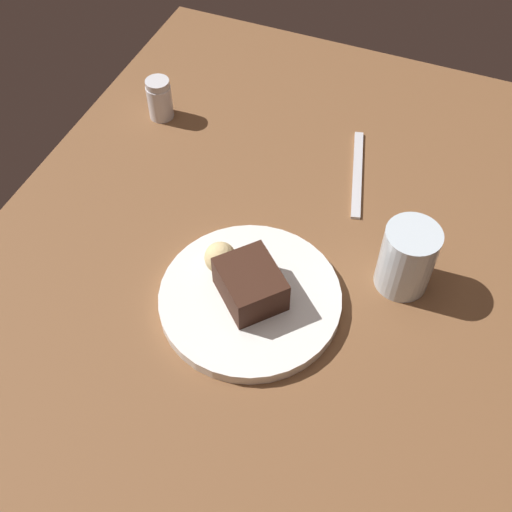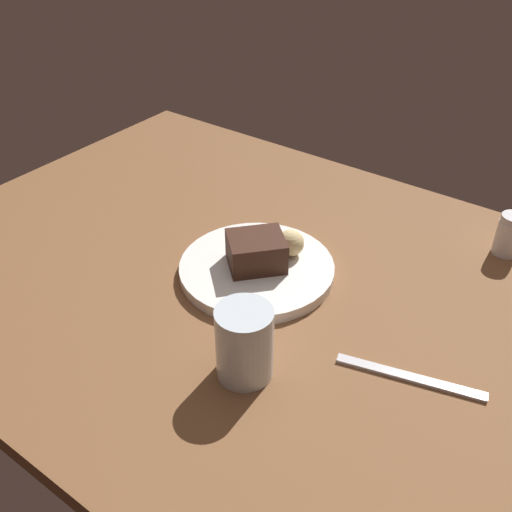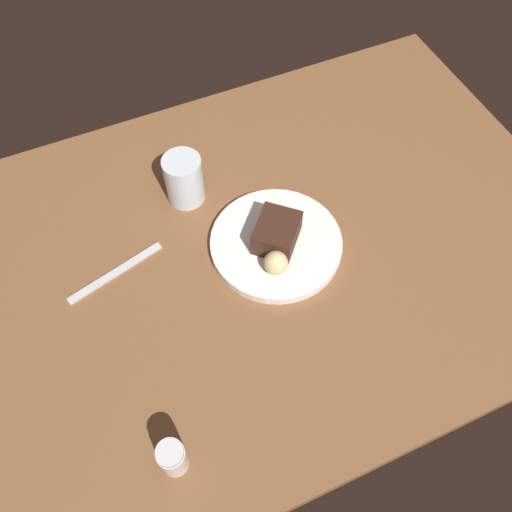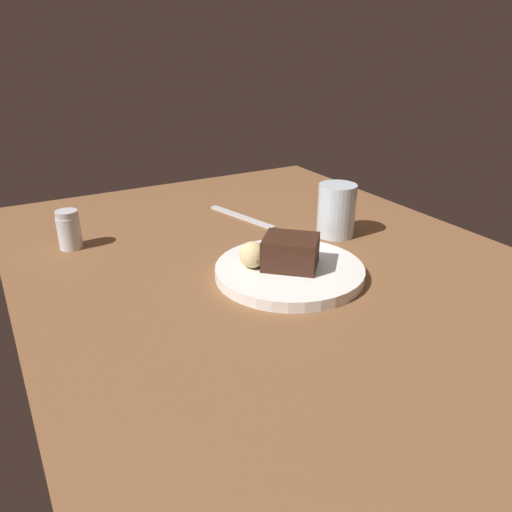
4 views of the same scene
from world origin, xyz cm
name	(u,v)px [view 3 (image 3 of 4)]	position (x,y,z in cm)	size (l,w,h in cm)	color
dining_table	(264,251)	(0.00, 0.00, 1.50)	(120.00, 84.00, 3.00)	brown
dessert_plate	(276,244)	(2.00, -0.69, 3.90)	(24.32, 24.32, 1.80)	white
chocolate_cake_slice	(277,233)	(2.05, -0.62, 7.31)	(8.54, 7.19, 5.02)	#381E14
bread_roll	(276,263)	(-0.70, -6.08, 6.97)	(4.33, 4.33, 4.33)	#DBC184
salt_shaker	(173,458)	(-27.89, -29.42, 6.55)	(4.17, 4.17, 7.20)	silver
water_glass	(184,179)	(-9.04, 17.13, 8.11)	(7.33, 7.33, 10.21)	silver
butter_knife	(116,273)	(-26.79, 5.75, 3.25)	(19.00, 1.40, 0.50)	silver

